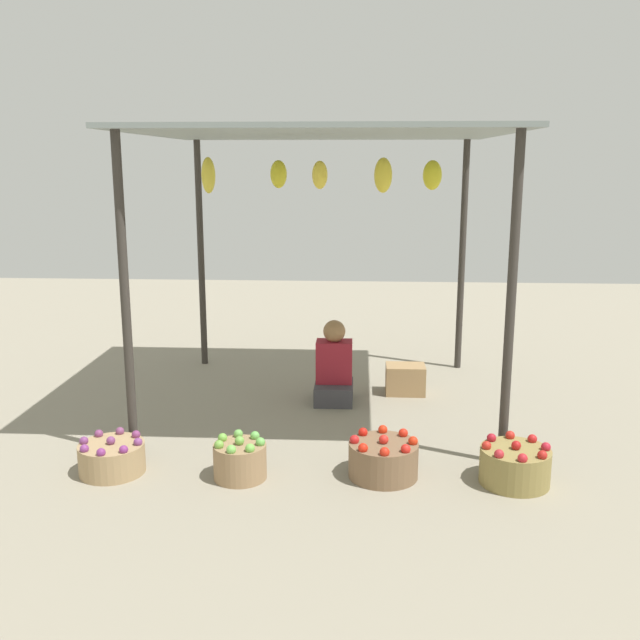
{
  "coord_description": "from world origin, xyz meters",
  "views": [
    {
      "loc": [
        0.33,
        -6.38,
        2.24
      ],
      "look_at": [
        0.0,
        -0.65,
        0.95
      ],
      "focal_mm": 39.94,
      "sensor_mm": 36.0,
      "label": 1
    }
  ],
  "objects_px": {
    "vendor_person": "(334,370)",
    "basket_red_tomatoes": "(383,459)",
    "basket_red_apples": "(515,465)",
    "basket_purple_onions": "(112,457)",
    "basket_green_apples": "(240,460)",
    "wooden_crate_near_vendor": "(405,379)"
  },
  "relations": [
    {
      "from": "vendor_person",
      "to": "basket_green_apples",
      "type": "height_order",
      "value": "vendor_person"
    },
    {
      "from": "vendor_person",
      "to": "basket_red_apples",
      "type": "height_order",
      "value": "vendor_person"
    },
    {
      "from": "basket_red_tomatoes",
      "to": "basket_red_apples",
      "type": "relative_size",
      "value": 1.02
    },
    {
      "from": "basket_red_tomatoes",
      "to": "basket_purple_onions",
      "type": "bearing_deg",
      "value": -178.72
    },
    {
      "from": "vendor_person",
      "to": "basket_green_apples",
      "type": "relative_size",
      "value": 2.04
    },
    {
      "from": "basket_purple_onions",
      "to": "basket_red_tomatoes",
      "type": "height_order",
      "value": "basket_red_tomatoes"
    },
    {
      "from": "basket_purple_onions",
      "to": "basket_red_tomatoes",
      "type": "distance_m",
      "value": 1.99
    },
    {
      "from": "basket_red_apples",
      "to": "basket_purple_onions",
      "type": "bearing_deg",
      "value": 179.72
    },
    {
      "from": "vendor_person",
      "to": "basket_red_apples",
      "type": "distance_m",
      "value": 2.19
    },
    {
      "from": "basket_purple_onions",
      "to": "basket_green_apples",
      "type": "height_order",
      "value": "basket_green_apples"
    },
    {
      "from": "basket_red_tomatoes",
      "to": "basket_red_apples",
      "type": "distance_m",
      "value": 0.93
    },
    {
      "from": "basket_red_tomatoes",
      "to": "wooden_crate_near_vendor",
      "type": "distance_m",
      "value": 1.93
    },
    {
      "from": "basket_green_apples",
      "to": "basket_red_tomatoes",
      "type": "bearing_deg",
      "value": 4.72
    },
    {
      "from": "basket_purple_onions",
      "to": "basket_red_tomatoes",
      "type": "relative_size",
      "value": 0.95
    },
    {
      "from": "basket_purple_onions",
      "to": "vendor_person",
      "type": "bearing_deg",
      "value": 47.41
    },
    {
      "from": "basket_green_apples",
      "to": "basket_red_tomatoes",
      "type": "xyz_separation_m",
      "value": [
        1.03,
        0.09,
        -0.0
      ]
    },
    {
      "from": "basket_purple_onions",
      "to": "basket_green_apples",
      "type": "xyz_separation_m",
      "value": [
        0.95,
        -0.04,
        0.02
      ]
    },
    {
      "from": "basket_red_tomatoes",
      "to": "vendor_person",
      "type": "bearing_deg",
      "value": 104.22
    },
    {
      "from": "vendor_person",
      "to": "basket_red_tomatoes",
      "type": "bearing_deg",
      "value": -75.78
    },
    {
      "from": "basket_red_tomatoes",
      "to": "wooden_crate_near_vendor",
      "type": "height_order",
      "value": "basket_red_tomatoes"
    },
    {
      "from": "basket_red_tomatoes",
      "to": "wooden_crate_near_vendor",
      "type": "xyz_separation_m",
      "value": [
        0.27,
        1.91,
        0.01
      ]
    },
    {
      "from": "wooden_crate_near_vendor",
      "to": "basket_green_apples",
      "type": "bearing_deg",
      "value": -123.14
    }
  ]
}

